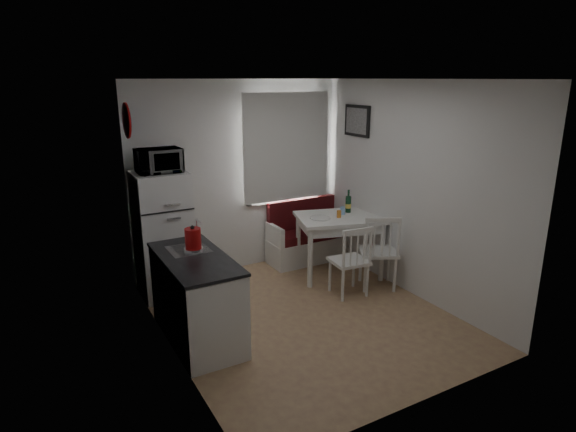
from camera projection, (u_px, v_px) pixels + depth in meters
The scene contains 22 objects.
floor at pixel (305, 317), 5.46m from camera, with size 3.00×3.50×0.02m, color #A07155.
ceiling at pixel (307, 79), 4.74m from camera, with size 3.00×3.50×0.02m, color white.
wall_back at pixel (239, 177), 6.57m from camera, with size 3.00×0.02×2.60m, color white.
wall_front at pixel (426, 258), 3.64m from camera, with size 3.00×0.02×2.60m, color white.
wall_left at pixel (166, 227), 4.40m from camera, with size 0.02×3.50×2.60m, color white.
wall_right at pixel (412, 191), 5.81m from camera, with size 0.02×3.50×2.60m, color white.
window at pixel (285, 150), 6.78m from camera, with size 1.22×0.06×1.47m, color white.
curtain at pixel (287, 147), 6.71m from camera, with size 1.35×0.02×1.50m, color white.
kitchen_counter at pixel (197, 298), 4.90m from camera, with size 0.62×1.32×1.16m.
wall_sign at pixel (127, 121), 5.39m from camera, with size 0.40×0.40×0.03m, color #1A449C.
picture_frame at pixel (357, 121), 6.51m from camera, with size 0.04×0.52×0.42m, color black.
bench at pixel (309, 240), 7.11m from camera, with size 1.26×0.49×0.90m.
dining_table at pixel (340, 223), 6.44m from camera, with size 1.29×1.07×0.83m.
chair_left at pixel (354, 254), 5.82m from camera, with size 0.46×0.45×0.49m.
chair_right at pixel (384, 244), 6.01m from camera, with size 0.62×0.62×0.53m.
fridge at pixel (163, 234), 5.86m from camera, with size 0.62×0.62×1.55m, color white.
microwave at pixel (159, 161), 5.57m from camera, with size 0.51×0.34×0.28m, color white.
kettle at pixel (193, 239), 4.90m from camera, with size 0.20×0.20×0.26m, color #AF0E0E.
wine_bottle at pixel (348, 201), 6.55m from camera, with size 0.08×0.08×0.31m, color #133C22, non-canonical shape.
drinking_glass_orange at pixel (339, 214), 6.34m from camera, with size 0.06×0.06×0.10m, color orange.
drinking_glass_blue at pixel (343, 211), 6.48m from camera, with size 0.06×0.06×0.11m, color #8DC0F0.
plate at pixel (320, 218), 6.29m from camera, with size 0.27×0.27×0.02m, color white.
Camera 1 is at (-2.58, -4.21, 2.61)m, focal length 30.00 mm.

